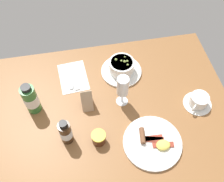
{
  "coord_description": "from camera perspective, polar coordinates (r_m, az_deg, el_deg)",
  "views": [
    {
      "loc": [
        12.86,
        60.89,
        106.77
      ],
      "look_at": [
        0.68,
        -5.1,
        8.68
      ],
      "focal_mm": 42.49,
      "sensor_mm": 36.0,
      "label": 1
    }
  ],
  "objects": [
    {
      "name": "porridge_bowl",
      "position": [
        1.34,
        2.06,
        5.09
      ],
      "size": [
        20.59,
        20.59,
        8.68
      ],
      "color": "white",
      "rests_on": "ground_plane"
    },
    {
      "name": "wine_glass",
      "position": [
        1.17,
        2.33,
        0.84
      ],
      "size": [
        5.7,
        5.7,
        17.54
      ],
      "color": "white",
      "rests_on": "ground_plane"
    },
    {
      "name": "ground_plane",
      "position": [
        1.25,
        0.73,
        -4.5
      ],
      "size": [
        110.0,
        84.0,
        3.0
      ],
      "primitive_type": "cube",
      "color": "brown"
    },
    {
      "name": "breakfast_plate",
      "position": [
        1.17,
        8.79,
        -10.9
      ],
      "size": [
        25.31,
        25.31,
        3.7
      ],
      "color": "white",
      "rests_on": "ground_plane"
    },
    {
      "name": "sauce_bottle_green",
      "position": [
        1.23,
        -17.07,
        -1.69
      ],
      "size": [
        6.51,
        6.51,
        17.44
      ],
      "color": "#337233",
      "rests_on": "ground_plane"
    },
    {
      "name": "cutlery_setting",
      "position": [
        1.35,
        -8.36,
        2.93
      ],
      "size": [
        14.93,
        20.26,
        0.9
      ],
      "color": "white",
      "rests_on": "ground_plane"
    },
    {
      "name": "menu_card",
      "position": [
        1.21,
        -5.47,
        -1.63
      ],
      "size": [
        5.13,
        7.36,
        11.4
      ],
      "color": "tan",
      "rests_on": "ground_plane"
    },
    {
      "name": "jam_jar",
      "position": [
        1.14,
        -2.88,
        -10.05
      ],
      "size": [
        6.15,
        6.15,
        5.89
      ],
      "color": "#4C2312",
      "rests_on": "ground_plane"
    },
    {
      "name": "sauce_bottle_brown",
      "position": [
        1.12,
        -9.94,
        -8.76
      ],
      "size": [
        5.23,
        5.23,
        14.86
      ],
      "color": "#382314",
      "rests_on": "ground_plane"
    },
    {
      "name": "coffee_cup",
      "position": [
        1.29,
        18.13,
        -2.02
      ],
      "size": [
        13.33,
        13.33,
        5.97
      ],
      "color": "white",
      "rests_on": "ground_plane"
    }
  ]
}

